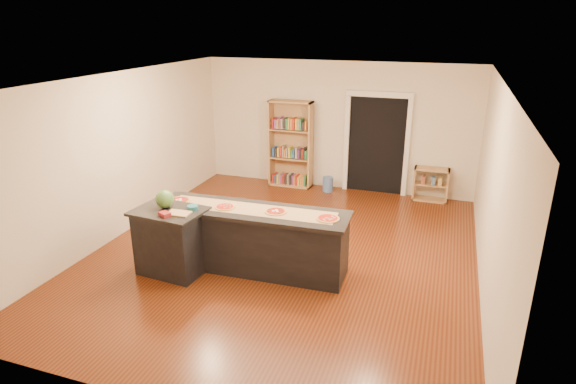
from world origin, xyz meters
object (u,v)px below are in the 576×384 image
(side_counter, at_px, (171,241))
(waste_bin, at_px, (328,184))
(kitchen_island, at_px, (251,239))
(watermelon, at_px, (165,199))
(low_shelf, at_px, (431,184))
(bookshelf, at_px, (291,144))

(side_counter, distance_m, waste_bin, 4.47)
(kitchen_island, distance_m, watermelon, 1.41)
(low_shelf, xyz_separation_m, waste_bin, (-2.18, -0.14, -0.19))
(bookshelf, bearing_deg, low_shelf, 0.39)
(kitchen_island, bearing_deg, waste_bin, 84.46)
(kitchen_island, distance_m, low_shelf, 4.60)
(waste_bin, relative_size, watermelon, 1.23)
(low_shelf, bearing_deg, waste_bin, -176.31)
(kitchen_island, relative_size, waste_bin, 8.88)
(kitchen_island, xyz_separation_m, bookshelf, (-0.68, 3.90, 0.48))
(side_counter, relative_size, bookshelf, 0.52)
(kitchen_island, height_order, waste_bin, kitchen_island)
(kitchen_island, bearing_deg, side_counter, -158.34)
(waste_bin, bearing_deg, kitchen_island, -93.56)
(bookshelf, height_order, watermelon, bookshelf)
(waste_bin, distance_m, watermelon, 4.52)
(kitchen_island, xyz_separation_m, waste_bin, (0.24, 3.78, -0.32))
(kitchen_island, distance_m, waste_bin, 3.80)
(bookshelf, xyz_separation_m, waste_bin, (0.91, -0.12, -0.81))
(side_counter, xyz_separation_m, watermelon, (-0.09, 0.07, 0.63))
(low_shelf, bearing_deg, bookshelf, -179.61)
(bookshelf, relative_size, waste_bin, 5.87)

